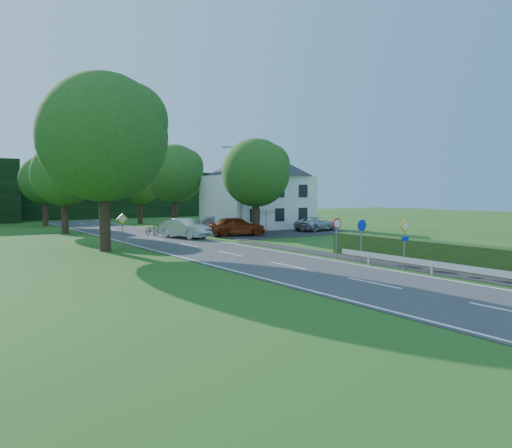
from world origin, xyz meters
TOP-DOWN VIEW (x-y plane):
  - ground at (0.00, 0.00)m, footprint 160.00×160.00m
  - road at (0.00, 20.00)m, footprint 7.00×80.00m
  - parking_pad at (12.00, 33.00)m, footprint 14.00×16.00m
  - line_edge_left at (-3.25, 20.00)m, footprint 0.12×80.00m
  - line_edge_right at (3.25, 20.00)m, footprint 0.12×80.00m
  - line_centre at (0.00, 20.00)m, footprint 0.12×80.00m
  - tree_main at (-6.00, 24.00)m, footprint 9.40×9.40m
  - tree_left_far at (-5.00, 40.00)m, footprint 7.00×7.00m
  - tree_right_far at (7.00, 42.00)m, footprint 7.40×7.40m
  - tree_left_back at (-4.50, 52.00)m, footprint 6.60×6.60m
  - tree_right_back at (6.00, 50.00)m, footprint 6.20×6.20m
  - tree_right_mid at (8.50, 28.00)m, footprint 7.00×7.00m
  - treeline_right at (8.00, 66.00)m, footprint 30.00×5.00m
  - house_white at (14.00, 36.00)m, footprint 10.60×8.40m
  - streetlight at (8.06, 30.00)m, footprint 2.03×0.18m
  - sign_priority_right at (4.30, 7.98)m, footprint 0.78×0.09m
  - sign_roundabout at (4.30, 10.98)m, footprint 0.64×0.08m
  - sign_speed_limit at (4.30, 12.97)m, footprint 0.64×0.11m
  - sign_priority_left at (-4.50, 24.98)m, footprint 0.78×0.09m
  - moving_car at (2.27, 29.37)m, footprint 3.17×5.25m
  - motorcycle at (0.92, 33.40)m, footprint 1.02×1.97m
  - parked_car_red at (7.04, 28.82)m, footprint 5.36×3.44m
  - parked_car_silver_a at (9.89, 37.00)m, footprint 4.65×2.87m
  - parked_car_silver_b at (16.66, 29.34)m, footprint 5.33×3.29m
  - parasol at (11.72, 31.01)m, footprint 3.05×3.08m

SIDE VIEW (x-z plane):
  - ground at x=0.00m, z-range 0.00..0.00m
  - road at x=0.00m, z-range 0.00..0.04m
  - parking_pad at x=12.00m, z-range 0.00..0.04m
  - line_edge_left at x=-3.25m, z-range 0.04..0.05m
  - line_edge_right at x=3.25m, z-range 0.04..0.05m
  - line_centre at x=0.00m, z-range 0.04..0.05m
  - motorcycle at x=0.92m, z-range 0.04..1.02m
  - parked_car_silver_b at x=16.66m, z-range 0.04..1.42m
  - parked_car_silver_a at x=9.89m, z-range 0.04..1.49m
  - moving_car at x=2.27m, z-range 0.04..1.67m
  - parked_car_red at x=7.04m, z-range 0.04..1.74m
  - parasol at x=11.72m, z-range 0.04..2.20m
  - sign_roundabout at x=4.30m, z-range 0.49..2.86m
  - sign_priority_left at x=-4.50m, z-range 0.50..2.94m
  - sign_speed_limit at x=4.30m, z-range 0.58..2.95m
  - sign_priority_right at x=4.30m, z-range 0.50..3.09m
  - treeline_right at x=8.00m, z-range 0.00..7.00m
  - tree_right_back at x=6.00m, z-range 0.00..7.56m
  - tree_left_back at x=-4.50m, z-range 0.00..8.07m
  - tree_left_far at x=-5.00m, z-range 0.00..8.58m
  - tree_right_mid at x=8.50m, z-range 0.00..8.58m
  - house_white at x=14.00m, z-range 0.11..8.71m
  - streetlight at x=8.06m, z-range 0.46..8.46m
  - tree_right_far at x=7.00m, z-range 0.00..9.09m
  - tree_main at x=-6.00m, z-range 0.00..11.64m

